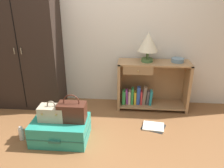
# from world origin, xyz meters

# --- Properties ---
(ground_plane) EXTENTS (9.00, 9.00, 0.00)m
(ground_plane) POSITION_xyz_m (0.00, 0.00, 0.00)
(ground_plane) COLOR brown
(back_wall) EXTENTS (6.40, 0.10, 2.60)m
(back_wall) POSITION_xyz_m (0.00, 1.50, 1.30)
(back_wall) COLOR silver
(back_wall) RESTS_ON ground_plane
(wardrobe) EXTENTS (1.03, 0.47, 1.88)m
(wardrobe) POSITION_xyz_m (-1.16, 1.20, 0.94)
(wardrobe) COLOR black
(wardrobe) RESTS_ON ground_plane
(bookshelf) EXTENTS (1.07, 0.38, 0.75)m
(bookshelf) POSITION_xyz_m (0.72, 1.26, 0.36)
(bookshelf) COLOR #A37A51
(bookshelf) RESTS_ON ground_plane
(table_lamp) EXTENTS (0.30, 0.30, 0.43)m
(table_lamp) POSITION_xyz_m (0.66, 1.25, 1.03)
(table_lamp) COLOR #4C7542
(table_lamp) RESTS_ON bookshelf
(bowl) EXTENTS (0.18, 0.18, 0.06)m
(bowl) POSITION_xyz_m (1.10, 1.27, 0.77)
(bowl) COLOR slate
(bowl) RESTS_ON bookshelf
(suitcase_large) EXTENTS (0.68, 0.50, 0.27)m
(suitcase_large) POSITION_xyz_m (-0.42, 0.29, 0.14)
(suitcase_large) COLOR teal
(suitcase_large) RESTS_ON ground_plane
(train_case) EXTENTS (0.31, 0.20, 0.25)m
(train_case) POSITION_xyz_m (-0.51, 0.31, 0.36)
(train_case) COLOR #B7A88E
(train_case) RESTS_ON suitcase_large
(handbag) EXTENTS (0.33, 0.19, 0.34)m
(handbag) POSITION_xyz_m (-0.26, 0.31, 0.39)
(handbag) COLOR #472319
(handbag) RESTS_ON suitcase_large
(bottle) EXTENTS (0.06, 0.06, 0.18)m
(bottle) POSITION_xyz_m (-0.90, 0.24, 0.08)
(bottle) COLOR white
(bottle) RESTS_ON ground_plane
(open_book_on_floor) EXTENTS (0.36, 0.33, 0.02)m
(open_book_on_floor) POSITION_xyz_m (0.75, 0.66, 0.01)
(open_book_on_floor) COLOR white
(open_book_on_floor) RESTS_ON ground_plane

